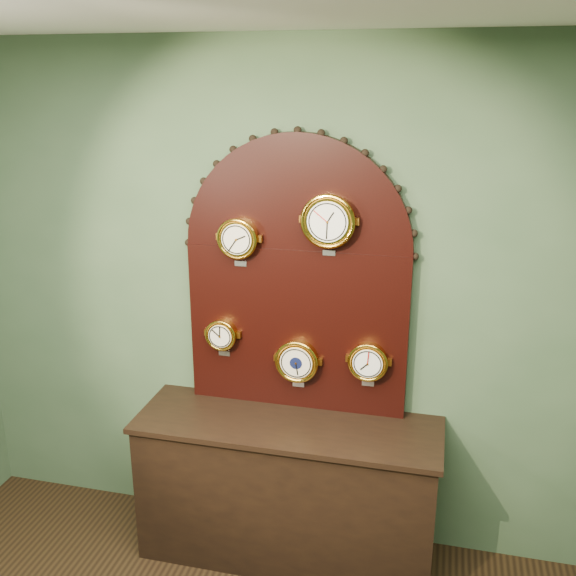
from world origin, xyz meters
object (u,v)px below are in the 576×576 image
(shop_counter, at_px, (287,491))
(roman_clock, at_px, (238,238))
(hygrometer, at_px, (222,334))
(display_board, at_px, (297,268))
(arabic_clock, at_px, (328,221))
(tide_clock, at_px, (368,361))
(barometer, at_px, (297,361))

(shop_counter, height_order, roman_clock, roman_clock)
(roman_clock, distance_m, hygrometer, 0.56)
(display_board, height_order, hygrometer, display_board)
(hygrometer, bearing_deg, arabic_clock, -0.25)
(arabic_clock, height_order, tide_clock, arabic_clock)
(display_board, distance_m, arabic_clock, 0.34)
(roman_clock, bearing_deg, barometer, -0.12)
(roman_clock, bearing_deg, hygrometer, 179.40)
(hygrometer, relative_size, barometer, 0.79)
(shop_counter, distance_m, barometer, 0.74)
(hygrometer, height_order, tide_clock, hygrometer)
(shop_counter, height_order, arabic_clock, arabic_clock)
(display_board, bearing_deg, tide_clock, -9.36)
(tide_clock, bearing_deg, hygrometer, 179.93)
(roman_clock, relative_size, hygrometer, 1.18)
(display_board, height_order, barometer, display_board)
(shop_counter, bearing_deg, roman_clock, 152.90)
(roman_clock, relative_size, arabic_clock, 0.83)
(shop_counter, relative_size, roman_clock, 5.93)
(arabic_clock, bearing_deg, display_board, 158.85)
(shop_counter, xyz_separation_m, display_board, (0.00, 0.22, 1.23))
(shop_counter, xyz_separation_m, barometer, (0.02, 0.15, 0.73))
(hygrometer, height_order, barometer, hygrometer)
(arabic_clock, height_order, barometer, arabic_clock)
(shop_counter, distance_m, arabic_clock, 1.52)
(arabic_clock, xyz_separation_m, tide_clock, (0.23, 0.00, -0.74))
(hygrometer, bearing_deg, shop_counter, -20.75)
(display_board, relative_size, hygrometer, 6.66)
(barometer, bearing_deg, arabic_clock, -0.28)
(hygrometer, bearing_deg, roman_clock, -0.60)
(hygrometer, bearing_deg, barometer, -0.24)
(shop_counter, xyz_separation_m, tide_clock, (0.40, 0.15, 0.76))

